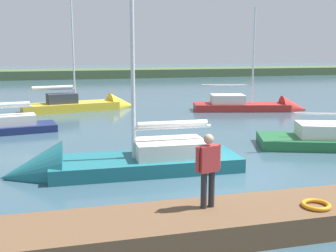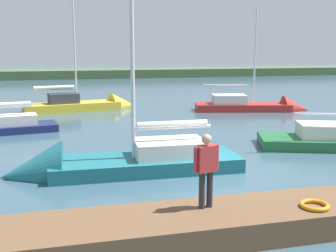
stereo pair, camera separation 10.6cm
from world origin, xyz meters
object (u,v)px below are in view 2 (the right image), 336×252
Objects in this scene: sailboat_near_dock at (258,108)px; sailboat_far_right at (104,168)px; life_ring_buoy at (315,205)px; sailboat_mid_channel at (90,107)px; person_on_dock at (206,166)px.

sailboat_near_dock is 0.94× the size of sailboat_far_right.
sailboat_near_dock is at bearing -132.71° from sailboat_far_right.
sailboat_mid_channel is at bearing -79.77° from life_ring_buoy.
sailboat_far_right is at bearing -53.94° from life_ring_buoy.
sailboat_mid_channel is 15.23m from sailboat_far_right.
life_ring_buoy is 19.18m from sailboat_near_dock.
sailboat_mid_channel reaches higher than person_on_dock.
sailboat_far_right reaches higher than sailboat_near_dock.
sailboat_near_dock is 0.91× the size of sailboat_mid_channel.
person_on_dock is (-1.40, 20.37, 1.37)m from sailboat_mid_channel.
sailboat_near_dock reaches higher than person_on_dock.
sailboat_mid_channel reaches higher than life_ring_buoy.
person_on_dock reaches higher than life_ring_buoy.
life_ring_buoy is 21.31m from sailboat_mid_channel.
sailboat_far_right reaches higher than life_ring_buoy.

